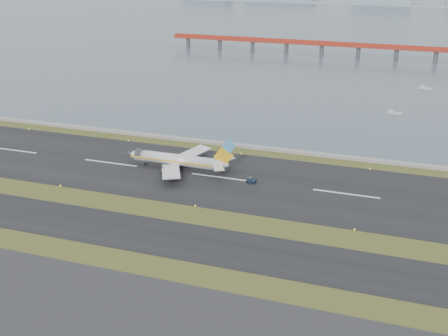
{
  "coord_description": "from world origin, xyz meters",
  "views": [
    {
      "loc": [
        54.07,
        -127.49,
        70.58
      ],
      "look_at": [
        3.81,
        22.0,
        6.9
      ],
      "focal_mm": 45.0,
      "sensor_mm": 36.0,
      "label": 1
    }
  ],
  "objects": [
    {
      "name": "pushback_tug",
      "position": [
        10.49,
        29.02,
        0.9
      ],
      "size": [
        3.18,
        2.27,
        1.85
      ],
      "rotation": [
        0.0,
        0.0,
        -0.23
      ],
      "color": "#132036",
      "rests_on": "ground"
    },
    {
      "name": "seawall",
      "position": [
        0.0,
        60.0,
        0.5
      ],
      "size": [
        1000.0,
        2.5,
        1.0
      ],
      "primitive_type": "cube",
      "color": "gray",
      "rests_on": "ground"
    },
    {
      "name": "workboat_near",
      "position": [
        49.48,
        122.72,
        0.53
      ],
      "size": [
        7.23,
        4.37,
        1.68
      ],
      "rotation": [
        0.0,
        0.0,
        -0.34
      ],
      "color": "#BABABF",
      "rests_on": "ground"
    },
    {
      "name": "ground",
      "position": [
        0.0,
        0.0,
        0.0
      ],
      "size": [
        1000.0,
        1000.0,
        0.0
      ],
      "primitive_type": "plane",
      "color": "#344418",
      "rests_on": "ground"
    },
    {
      "name": "red_pier",
      "position": [
        20.0,
        250.0,
        7.28
      ],
      "size": [
        260.0,
        5.0,
        10.2
      ],
      "color": "#AE301D",
      "rests_on": "ground"
    },
    {
      "name": "workboat_far",
      "position": [
        62.24,
        174.56,
        0.57
      ],
      "size": [
        7.74,
        3.99,
        1.8
      ],
      "rotation": [
        0.0,
        0.0,
        -0.23
      ],
      "color": "#BABABF",
      "rests_on": "ground"
    },
    {
      "name": "runway_strip",
      "position": [
        0.0,
        30.0,
        0.05
      ],
      "size": [
        1000.0,
        45.0,
        0.1
      ],
      "primitive_type": "cube",
      "color": "black",
      "rests_on": "ground"
    },
    {
      "name": "bay_water",
      "position": [
        0.0,
        460.0,
        0.0
      ],
      "size": [
        1400.0,
        800.0,
        1.3
      ],
      "primitive_type": "cube",
      "color": "#424D5E",
      "rests_on": "ground"
    },
    {
      "name": "airliner",
      "position": [
        -15.2,
        31.92,
        3.46
      ],
      "size": [
        38.52,
        32.89,
        12.8
      ],
      "color": "silver",
      "rests_on": "ground"
    },
    {
      "name": "taxiway_strip",
      "position": [
        0.0,
        -12.0,
        0.05
      ],
      "size": [
        1000.0,
        18.0,
        0.1
      ],
      "primitive_type": "cube",
      "color": "black",
      "rests_on": "ground"
    }
  ]
}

